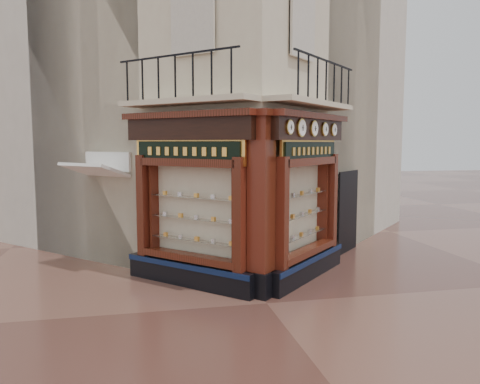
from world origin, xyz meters
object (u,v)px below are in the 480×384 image
object	(u,v)px
clock_a	(290,127)
awning	(97,269)
clock_b	(302,128)
clock_e	(334,130)
clock_d	(325,129)
signboard_left	(187,151)
corner_pilaster	(261,206)
clock_c	(314,129)
signboard_right	(310,151)

from	to	relation	value
clock_a	awning	distance (m)	6.32
clock_b	clock_e	bearing A→B (deg)	-0.00
clock_d	signboard_left	xyz separation A→B (m)	(-3.41, -0.33, -0.52)
corner_pilaster	signboard_left	bearing A→B (deg)	100.25
signboard_left	clock_c	bearing A→B (deg)	-137.27
clock_e	awning	xyz separation A→B (m)	(-6.02, 1.19, -3.62)
clock_b	clock_e	world-z (taller)	clock_b
signboard_right	clock_b	bearing A→B (deg)	-171.42
clock_d	awning	xyz separation A→B (m)	(-5.60, 1.60, -3.62)
clock_c	awning	distance (m)	6.62
corner_pilaster	clock_a	size ratio (longest dim) A/B	12.60
awning	signboard_right	distance (m)	6.28
corner_pilaster	signboard_left	size ratio (longest dim) A/B	1.78
clock_d	clock_b	bearing A→B (deg)	-180.00
clock_a	signboard_left	size ratio (longest dim) A/B	0.14
corner_pilaster	clock_e	size ratio (longest dim) A/B	12.30
clock_b	clock_c	distance (m)	0.68
clock_a	clock_d	world-z (taller)	clock_d
clock_e	signboard_left	distance (m)	3.93
clock_e	clock_d	bearing A→B (deg)	180.00
clock_c	clock_b	bearing A→B (deg)	-180.00
corner_pilaster	clock_c	size ratio (longest dim) A/B	10.69
clock_a	corner_pilaster	bearing A→B (deg)	136.72
signboard_right	corner_pilaster	bearing A→B (deg)	169.75
clock_d	signboard_right	world-z (taller)	clock_d
clock_b	corner_pilaster	bearing A→B (deg)	157.22
clock_c	clock_d	bearing A→B (deg)	0.00
clock_a	awning	bearing A→B (deg)	100.60
clock_a	signboard_right	size ratio (longest dim) A/B	0.15
clock_a	signboard_right	distance (m)	1.40
corner_pilaster	signboard_left	distance (m)	2.12
clock_e	awning	size ratio (longest dim) A/B	0.20
awning	signboard_left	xyz separation A→B (m)	(2.19, -1.93, 3.10)
clock_b	signboard_left	xyz separation A→B (m)	(-2.48, 0.60, -0.52)
signboard_right	clock_c	bearing A→B (deg)	-116.74
clock_a	clock_e	distance (m)	2.46
awning	signboard_left	distance (m)	4.26
clock_a	clock_b	distance (m)	0.56
clock_d	signboard_right	bearing A→B (deg)	169.19
signboard_left	clock_a	bearing A→B (deg)	-160.53
clock_b	clock_a	bearing A→B (deg)	-180.00
signboard_left	signboard_right	bearing A→B (deg)	-135.00
clock_a	clock_d	size ratio (longest dim) A/B	0.93
clock_c	awning	size ratio (longest dim) A/B	0.22
clock_d	signboard_left	bearing A→B (deg)	140.55
clock_c	signboard_left	world-z (taller)	clock_c
clock_b	signboard_right	bearing A→B (deg)	8.58
corner_pilaster	clock_a	world-z (taller)	corner_pilaster
clock_a	clock_d	bearing A→B (deg)	0.00
clock_e	signboard_right	world-z (taller)	clock_e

